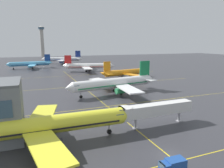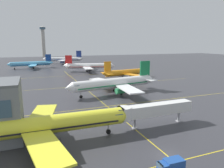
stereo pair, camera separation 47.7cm
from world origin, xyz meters
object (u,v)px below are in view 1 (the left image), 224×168
airliner_front_gate (47,125)px  airliner_far_right_stand (30,64)px  service_truck_catering (173,165)px  jet_bridge (150,110)px  control_tower (42,39)px  airliner_third_row (126,72)px  airliner_far_left_stand (88,66)px  airliner_distant_taxiway (62,59)px  airliner_second_row (114,83)px

airliner_front_gate → airliner_far_right_stand: (-1.83, 136.34, -0.19)m
service_truck_catering → jet_bridge: jet_bridge is taller
control_tower → airliner_third_row: bearing=-81.8°
control_tower → airliner_far_left_stand: bearing=-84.0°
airliner_front_gate → airliner_far_left_stand: size_ratio=1.02×
airliner_third_row → airliner_far_left_stand: size_ratio=0.91×
jet_bridge → airliner_distant_taxiway: bearing=88.5°
airliner_second_row → airliner_third_row: (20.05, 31.18, -0.75)m
airliner_third_row → control_tower: control_tower is taller
airliner_front_gate → airliner_second_row: size_ratio=0.92×
airliner_second_row → airliner_far_left_stand: size_ratio=1.10×
airliner_third_row → airliner_distant_taxiway: (-20.33, 103.72, 0.76)m
airliner_far_left_stand → airliner_distant_taxiway: airliner_distant_taxiway is taller
airliner_far_right_stand → control_tower: 152.37m
airliner_second_row → airliner_distant_taxiway: 134.90m
airliner_second_row → airliner_far_right_stand: (-30.22, 102.41, -0.52)m
airliner_distant_taxiway → service_truck_catering: 186.13m
airliner_second_row → airliner_third_row: size_ratio=1.22×
airliner_far_left_stand → jet_bridge: (-12.34, -101.54, 0.14)m
airliner_second_row → airliner_distant_taxiway: airliner_distant_taxiway is taller
airliner_second_row → airliner_far_left_stand: (7.74, 67.73, -0.33)m
service_truck_catering → jet_bridge: 18.47m
airliner_front_gate → jet_bridge: (23.79, 0.11, 0.15)m
airliner_far_right_stand → service_truck_catering: 154.52m
airliner_front_gate → airliner_second_row: airliner_second_row is taller
airliner_front_gate → airliner_distant_taxiway: bearing=80.5°
airliner_far_left_stand → control_tower: bearing=96.0°
airliner_far_right_stand → jet_bridge: bearing=-79.4°
service_truck_catering → control_tower: bearing=90.1°
airliner_third_row → jet_bridge: bearing=-110.8°
airliner_front_gate → airliner_third_row: (48.45, 65.11, -0.42)m
airliner_far_right_stand → jet_bridge: airliner_far_right_stand is taller
airliner_third_row → airliner_far_left_stand: 38.57m
airliner_second_row → service_truck_catering: bearing=-102.2°
airliner_front_gate → airliner_second_row: 44.24m
service_truck_catering → control_tower: control_tower is taller
airliner_second_row → control_tower: size_ratio=0.90×
airliner_far_left_stand → jet_bridge: airliner_far_left_stand is taller
service_truck_catering → control_tower: 303.93m
airliner_front_gate → airliner_third_row: bearing=53.3°
airliner_front_gate → airliner_third_row: airliner_front_gate is taller
jet_bridge → control_tower: (-7.00, 285.88, 21.39)m
airliner_front_gate → airliner_far_right_stand: 136.36m
airliner_second_row → jet_bridge: bearing=-97.8°
airliner_far_left_stand → airliner_far_right_stand: size_ratio=1.03×
airliner_front_gate → airliner_far_left_stand: bearing=70.4°
service_truck_catering → airliner_far_right_stand: bearing=97.1°
airliner_second_row → service_truck_catering: airliner_second_row is taller
airliner_second_row → control_tower: (-11.61, 252.07, 21.20)m
airliner_far_left_stand → airliner_far_right_stand: (-37.95, 34.68, -0.20)m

